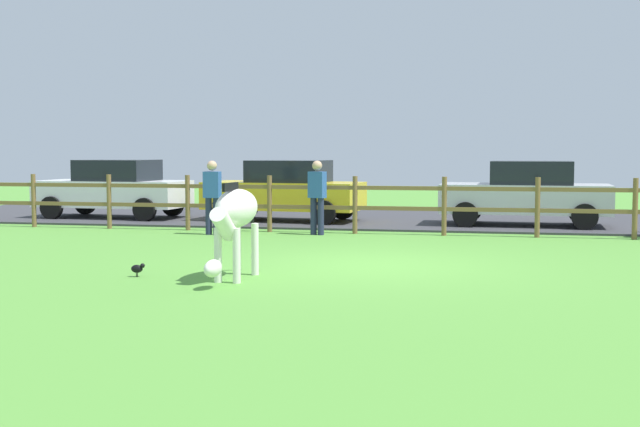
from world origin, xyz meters
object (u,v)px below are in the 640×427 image
Objects in this scene: parked_car_yellow at (285,190)px; zebra at (235,216)px; parked_car_white at (114,188)px; visitor_left_of_tree at (317,194)px; parked_car_silver at (526,193)px; crow_on_grass at (138,268)px; visitor_right_of_tree at (212,194)px.

zebra is at bearing -80.18° from parked_car_yellow.
parked_car_white is 2.49× the size of visitor_left_of_tree.
parked_car_white is (-10.81, 0.12, 0.00)m from parked_car_silver.
parked_car_silver is at bearing -0.94° from parked_car_yellow.
parked_car_yellow reaches higher than crow_on_grass.
zebra is 6.47m from visitor_left_of_tree.
parked_car_yellow is at bearing 90.80° from crow_on_grass.
parked_car_white is 2.49× the size of visitor_right_of_tree.
parked_car_yellow is 3.43m from visitor_right_of_tree.
visitor_left_of_tree reaches higher than crow_on_grass.
parked_car_white is 0.98× the size of parked_car_yellow.
parked_car_yellow is at bearing -0.31° from parked_car_white.
crow_on_grass is 0.13× the size of visitor_right_of_tree.
visitor_left_of_tree is (1.46, -2.87, 0.06)m from parked_car_yellow.
crow_on_grass is at bearing -177.37° from zebra.
crow_on_grass is 0.05× the size of parked_car_yellow.
visitor_right_of_tree reaches higher than parked_car_silver.
visitor_left_of_tree is at bearing -148.82° from parked_car_silver.
visitor_right_of_tree is (-2.27, -0.46, 0.00)m from visitor_left_of_tree.
parked_car_silver is at bearing -0.66° from parked_car_white.
parked_car_white is 6.86m from visitor_left_of_tree.
crow_on_grass is 11.06m from parked_car_silver.
visitor_left_of_tree is at bearing -24.99° from parked_car_white.
visitor_right_of_tree is (3.95, -3.36, 0.06)m from parked_car_white.
crow_on_grass is at bearing -101.47° from visitor_left_of_tree.
zebra is at bearing -88.60° from visitor_left_of_tree.
zebra is 0.48× the size of parked_car_silver.
visitor_right_of_tree is at bearing -168.65° from visitor_left_of_tree.
crow_on_grass is (-1.49, -0.07, -0.80)m from zebra.
parked_car_white is 5.18m from visitor_right_of_tree.
zebra is 6.49m from visitor_right_of_tree.
visitor_right_of_tree is (-6.86, -3.23, 0.06)m from parked_car_silver.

